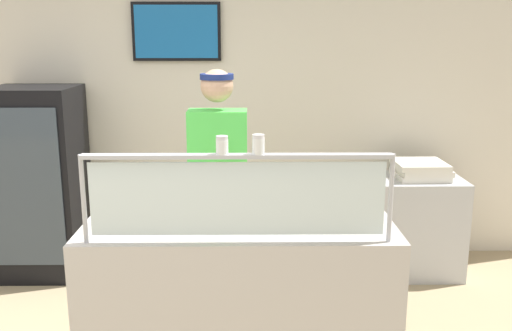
% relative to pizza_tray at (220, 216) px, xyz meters
% --- Properties ---
extents(ground_plane, '(12.00, 12.00, 0.00)m').
position_rel_pizza_tray_xyz_m(ground_plane, '(0.11, 0.57, -0.97)').
color(ground_plane, tan).
rests_on(ground_plane, ground).
extents(shop_rear_unit, '(6.13, 0.13, 2.70)m').
position_rel_pizza_tray_xyz_m(shop_rear_unit, '(0.10, 1.91, 0.39)').
color(shop_rear_unit, silver).
rests_on(shop_rear_unit, ground).
extents(serving_counter, '(1.73, 0.68, 0.95)m').
position_rel_pizza_tray_xyz_m(serving_counter, '(0.11, -0.09, -0.49)').
color(serving_counter, '#BCB7B2').
rests_on(serving_counter, ground).
extents(sneeze_guard, '(1.55, 0.06, 0.45)m').
position_rel_pizza_tray_xyz_m(sneeze_guard, '(0.11, -0.37, 0.27)').
color(sneeze_guard, '#B2B5BC').
rests_on(sneeze_guard, serving_counter).
extents(pizza_tray, '(0.46, 0.46, 0.04)m').
position_rel_pizza_tray_xyz_m(pizza_tray, '(0.00, 0.00, 0.00)').
color(pizza_tray, '#9EA0A8').
rests_on(pizza_tray, serving_counter).
extents(pizza_server, '(0.10, 0.29, 0.01)m').
position_rel_pizza_tray_xyz_m(pizza_server, '(0.03, -0.02, 0.02)').
color(pizza_server, '#ADAFB7').
rests_on(pizza_server, pizza_tray).
extents(parmesan_shaker, '(0.06, 0.06, 0.09)m').
position_rel_pizza_tray_xyz_m(parmesan_shaker, '(0.04, -0.37, 0.48)').
color(parmesan_shaker, white).
rests_on(parmesan_shaker, sneeze_guard).
extents(pepper_flake_shaker, '(0.06, 0.06, 0.10)m').
position_rel_pizza_tray_xyz_m(pepper_flake_shaker, '(0.21, -0.37, 0.48)').
color(pepper_flake_shaker, white).
rests_on(pepper_flake_shaker, sneeze_guard).
extents(worker_figure, '(0.41, 0.50, 1.76)m').
position_rel_pizza_tray_xyz_m(worker_figure, '(-0.03, 0.54, 0.04)').
color(worker_figure, '#23232D').
rests_on(worker_figure, ground).
extents(drink_fridge, '(0.67, 0.64, 1.57)m').
position_rel_pizza_tray_xyz_m(drink_fridge, '(-1.56, 1.46, -0.18)').
color(drink_fridge, black).
rests_on(drink_fridge, ground).
extents(prep_shelf, '(0.70, 0.55, 0.82)m').
position_rel_pizza_tray_xyz_m(prep_shelf, '(1.57, 1.42, -0.56)').
color(prep_shelf, '#B7BABF').
rests_on(prep_shelf, ground).
extents(pizza_box_stack, '(0.43, 0.41, 0.13)m').
position_rel_pizza_tray_xyz_m(pizza_box_stack, '(1.57, 1.42, -0.08)').
color(pizza_box_stack, silver).
rests_on(pizza_box_stack, prep_shelf).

